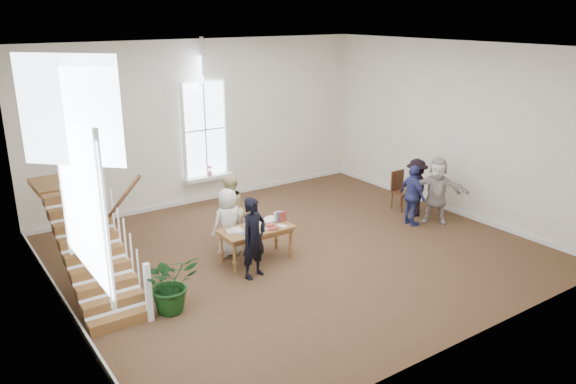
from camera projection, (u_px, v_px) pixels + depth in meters
ground at (297, 251)px, 12.73m from camera, size 10.00×10.00×0.00m
room_shell at (209, 187)px, 16.04m from camera, size 10.49×10.00×10.00m
staircase at (86, 212)px, 10.47m from camera, size 1.10×4.10×2.92m
library_table at (257, 231)px, 12.11m from camera, size 1.61×0.83×0.81m
police_officer at (254, 238)px, 11.29m from camera, size 0.71×0.56×1.70m
elderly_woman at (228, 222)px, 12.35m from camera, size 0.76×0.51×1.53m
person_yellow at (229, 210)px, 12.88m from camera, size 1.01×0.91×1.68m
woman_cluster_a at (413, 196)px, 14.08m from camera, size 0.52×0.96×1.56m
woman_cluster_b at (416, 187)px, 14.76m from camera, size 1.02×1.15×1.54m
woman_cluster_c at (437, 190)px, 14.25m from camera, size 1.39×1.55×1.71m
floor_plant at (171, 283)px, 10.07m from camera, size 1.00×0.87×1.10m
side_chair at (400, 188)px, 15.31m from camera, size 0.47×0.47×1.06m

